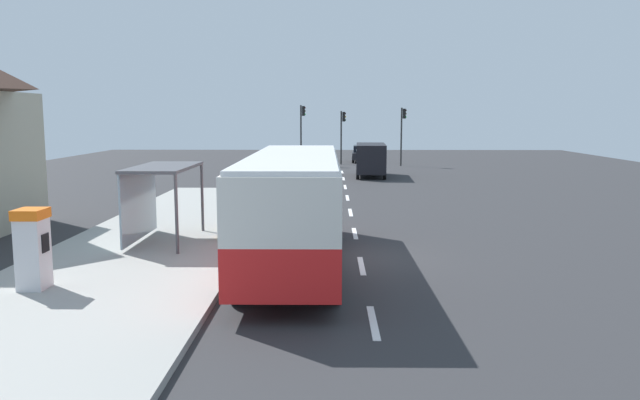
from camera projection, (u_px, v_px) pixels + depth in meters
ground_plane at (343, 198)px, 33.02m from camera, size 56.00×92.00×0.04m
sidewalk_platform at (160, 241)px, 21.22m from camera, size 6.20×30.00×0.18m
lane_stripe_seg_0 at (373, 322)px, 13.20m from camera, size 0.16×2.20×0.01m
lane_stripe_seg_1 at (362, 266)px, 18.15m from camera, size 0.16×2.20×0.01m
lane_stripe_seg_2 at (355, 233)px, 23.11m from camera, size 0.16×2.20×0.01m
lane_stripe_seg_3 at (350, 212)px, 28.06m from camera, size 0.16×2.20×0.01m
lane_stripe_seg_4 at (347, 198)px, 33.02m from camera, size 0.16×2.20×0.01m
lane_stripe_seg_5 at (345, 187)px, 37.97m from camera, size 0.16×2.20×0.01m
lane_stripe_seg_6 at (343, 179)px, 42.92m from camera, size 0.16×2.20×0.01m
lane_stripe_seg_7 at (342, 172)px, 47.88m from camera, size 0.16×2.20×0.01m
bus at (294, 202)px, 18.06m from camera, size 2.59×11.02×3.21m
white_van at (371, 158)px, 44.32m from camera, size 2.23×5.28×2.30m
sedan_near at (362, 153)px, 58.35m from camera, size 2.00×4.47×1.52m
ticket_machine at (33, 248)px, 15.00m from camera, size 0.66×0.76×1.94m
recycling_bin_orange at (226, 224)px, 21.32m from camera, size 0.52×0.52×0.95m
recycling_bin_blue at (229, 221)px, 22.01m from camera, size 0.52×0.52×0.95m
recycling_bin_yellow at (232, 217)px, 22.71m from camera, size 0.52×0.52×0.95m
traffic_light_near_side at (403, 127)px, 53.48m from camera, size 0.49×0.28×4.94m
traffic_light_far_side at (302, 125)px, 54.39m from camera, size 0.49×0.28×5.17m
traffic_light_median at (342, 129)px, 55.17m from camera, size 0.49×0.28×4.67m
bus_shelter at (155, 184)px, 20.58m from camera, size 1.80×4.00×2.50m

